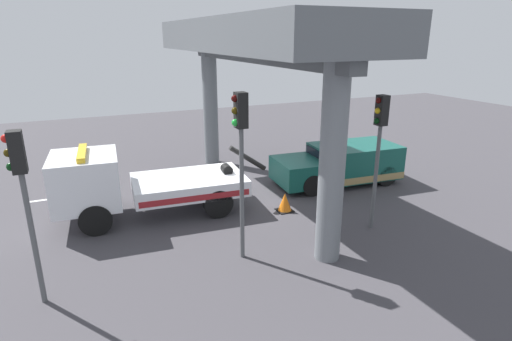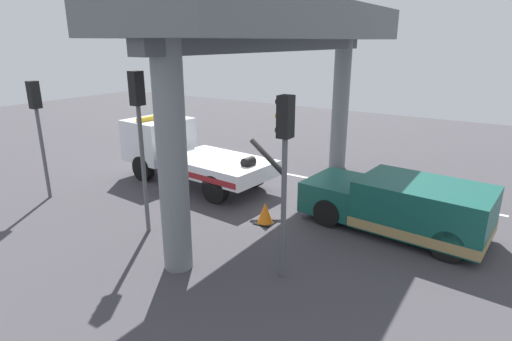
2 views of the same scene
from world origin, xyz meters
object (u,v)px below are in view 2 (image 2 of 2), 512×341
object	(u,v)px
tow_truck_white	(183,151)
traffic_cone_orange	(265,214)
traffic_light_mid	(37,114)
traffic_light_near	(284,149)
traffic_light_far	(139,118)
towed_van_green	(402,206)

from	to	relation	value
tow_truck_white	traffic_cone_orange	distance (m)	5.29
traffic_light_mid	traffic_cone_orange	distance (m)	8.38
traffic_light_near	traffic_light_far	world-z (taller)	traffic_light_far
traffic_light_mid	traffic_cone_orange	bearing A→B (deg)	-163.02
traffic_light_far	traffic_light_near	bearing A→B (deg)	-180.00
traffic_light_near	traffic_cone_orange	size ratio (longest dim) A/B	6.47
tow_truck_white	traffic_light_far	size ratio (longest dim) A/B	1.60
tow_truck_white	traffic_light_mid	world-z (taller)	traffic_light_mid
traffic_light_far	traffic_light_mid	distance (m)	5.01
towed_van_green	traffic_cone_orange	distance (m)	3.99
traffic_light_near	towed_van_green	bearing A→B (deg)	-112.93
tow_truck_white	towed_van_green	world-z (taller)	tow_truck_white
tow_truck_white	traffic_light_far	bearing A→B (deg)	119.62
tow_truck_white	towed_van_green	size ratio (longest dim) A/B	1.37
traffic_cone_orange	traffic_light_near	bearing A→B (deg)	129.34
towed_van_green	traffic_light_mid	xyz separation A→B (m)	(11.19, 4.00, 2.19)
traffic_light_far	traffic_cone_orange	distance (m)	4.60
tow_truck_white	traffic_light_near	world-z (taller)	traffic_light_near
traffic_light_near	traffic_light_mid	world-z (taller)	traffic_light_near
traffic_light_near	traffic_light_far	bearing A→B (deg)	0.00
towed_van_green	traffic_cone_orange	xyz separation A→B (m)	(3.59, 1.68, -0.47)
traffic_light_near	tow_truck_white	bearing A→B (deg)	-30.84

